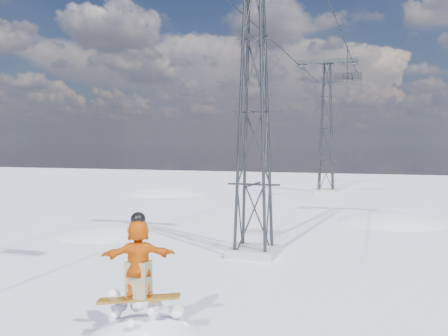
{
  "coord_description": "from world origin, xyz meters",
  "views": [
    {
      "loc": [
        5.53,
        -10.46,
        4.37
      ],
      "look_at": [
        0.83,
        4.19,
        3.57
      ],
      "focal_mm": 40.0,
      "sensor_mm": 36.0,
      "label": 1
    }
  ],
  "objects": [
    {
      "name": "lift_chair_mid",
      "position": [
        3.0,
        25.76,
        8.91
      ],
      "size": [
        1.95,
        0.56,
        2.42
      ],
      "color": "black",
      "rests_on": "ground"
    },
    {
      "name": "lift_tower_near",
      "position": [
        0.8,
        8.0,
        5.47
      ],
      "size": [
        5.2,
        1.8,
        11.43
      ],
      "color": "#999999",
      "rests_on": "ground"
    },
    {
      "name": "lift_tower_far",
      "position": [
        0.8,
        33.0,
        5.47
      ],
      "size": [
        5.2,
        1.8,
        11.43
      ],
      "color": "#999999",
      "rests_on": "ground"
    },
    {
      "name": "ground",
      "position": [
        0.0,
        0.0,
        0.0
      ],
      "size": [
        120.0,
        120.0,
        0.0
      ],
      "primitive_type": "plane",
      "color": "white",
      "rests_on": "ground"
    },
    {
      "name": "haul_cables",
      "position": [
        0.8,
        19.5,
        10.85
      ],
      "size": [
        4.46,
        51.0,
        0.06
      ],
      "color": "black",
      "rests_on": "ground"
    }
  ]
}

